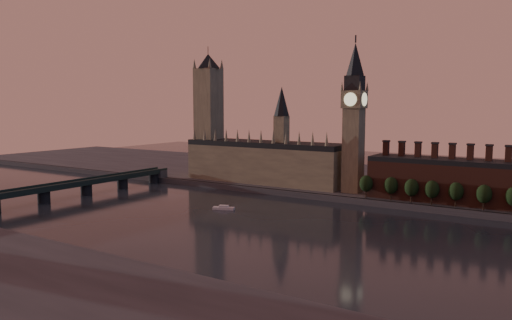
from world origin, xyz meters
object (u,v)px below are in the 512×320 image
(victoria_tower, at_px, (209,111))
(big_ben, at_px, (354,116))
(westminster_bridge, at_px, (62,188))
(river_boat, at_px, (224,208))

(victoria_tower, distance_m, big_ben, 130.12)
(victoria_tower, xyz_separation_m, big_ben, (130.00, -5.00, -2.26))
(westminster_bridge, bearing_deg, river_boat, 15.96)
(victoria_tower, bearing_deg, westminster_bridge, -106.56)
(big_ben, relative_size, river_boat, 7.66)
(big_ben, bearing_deg, westminster_bridge, -145.67)
(victoria_tower, relative_size, big_ben, 1.01)
(big_ben, distance_m, river_boat, 110.70)
(victoria_tower, distance_m, river_boat, 129.48)
(river_boat, bearing_deg, westminster_bridge, 175.54)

